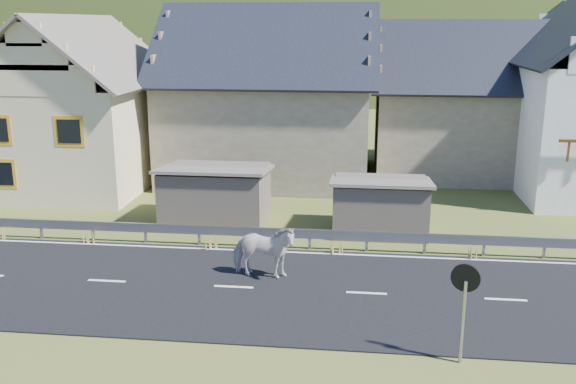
# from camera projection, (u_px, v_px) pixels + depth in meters

# --- Properties ---
(ground) EXTENTS (160.00, 160.00, 0.00)m
(ground) POSITION_uv_depth(u_px,v_px,m) (234.00, 288.00, 19.42)
(ground) COLOR #39481D
(ground) RESTS_ON ground
(road) EXTENTS (60.00, 7.00, 0.04)m
(road) POSITION_uv_depth(u_px,v_px,m) (234.00, 288.00, 19.41)
(road) COLOR black
(road) RESTS_ON ground
(lane_markings) EXTENTS (60.00, 6.60, 0.01)m
(lane_markings) POSITION_uv_depth(u_px,v_px,m) (234.00, 287.00, 19.40)
(lane_markings) COLOR silver
(lane_markings) RESTS_ON road
(guardrail) EXTENTS (28.10, 0.09, 0.75)m
(guardrail) POSITION_uv_depth(u_px,v_px,m) (254.00, 232.00, 22.81)
(guardrail) COLOR #93969B
(guardrail) RESTS_ON ground
(shed_left) EXTENTS (4.30, 3.30, 2.40)m
(shed_left) POSITION_uv_depth(u_px,v_px,m) (216.00, 195.00, 25.60)
(shed_left) COLOR #65584C
(shed_left) RESTS_ON ground
(shed_right) EXTENTS (3.80, 2.90, 2.20)m
(shed_right) POSITION_uv_depth(u_px,v_px,m) (380.00, 207.00, 24.42)
(shed_right) COLOR #65584C
(shed_right) RESTS_ON ground
(house_cream) EXTENTS (7.80, 9.80, 8.30)m
(house_cream) POSITION_uv_depth(u_px,v_px,m) (77.00, 96.00, 30.94)
(house_cream) COLOR beige
(house_cream) RESTS_ON ground
(house_stone_a) EXTENTS (10.80, 9.80, 8.90)m
(house_stone_a) POSITION_uv_depth(u_px,v_px,m) (270.00, 86.00, 32.74)
(house_stone_a) COLOR gray
(house_stone_a) RESTS_ON ground
(house_stone_b) EXTENTS (9.80, 8.80, 8.10)m
(house_stone_b) POSITION_uv_depth(u_px,v_px,m) (464.00, 92.00, 33.64)
(house_stone_b) COLOR gray
(house_stone_b) RESTS_ON ground
(mountain) EXTENTS (440.00, 280.00, 260.00)m
(mountain) POSITION_uv_depth(u_px,v_px,m) (366.00, 116.00, 196.80)
(mountain) COLOR #2B3C12
(mountain) RESTS_ON ground
(conifer_patch) EXTENTS (76.00, 50.00, 28.00)m
(conifer_patch) POSITION_uv_depth(u_px,v_px,m) (73.00, 31.00, 129.63)
(conifer_patch) COLOR black
(conifer_patch) RESTS_ON ground
(horse) EXTENTS (1.07, 2.12, 1.75)m
(horse) POSITION_uv_depth(u_px,v_px,m) (263.00, 251.00, 19.91)
(horse) COLOR beige
(horse) RESTS_ON road
(traffic_mirror) EXTENTS (0.66, 0.28, 2.46)m
(traffic_mirror) POSITION_uv_depth(u_px,v_px,m) (465.00, 291.00, 14.78)
(traffic_mirror) COLOR #93969B
(traffic_mirror) RESTS_ON ground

